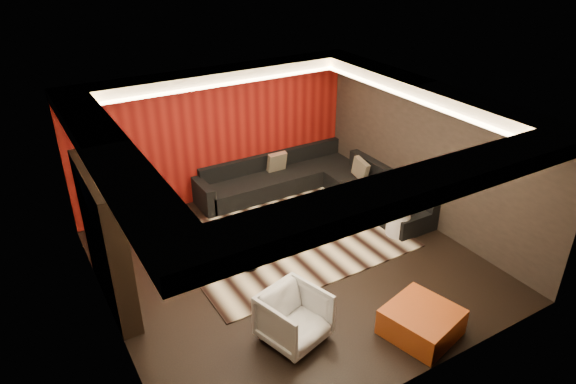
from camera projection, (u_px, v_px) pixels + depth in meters
floor at (291, 264)px, 8.93m from camera, size 6.00×6.00×0.02m
ceiling at (291, 108)px, 7.62m from camera, size 6.00×6.00×0.02m
wall_back at (216, 134)px, 10.56m from camera, size 6.00×0.02×2.80m
wall_left at (100, 245)px, 6.91m from camera, size 0.02×6.00×2.80m
wall_right at (428, 154)px, 9.64m from camera, size 0.02×6.00×2.80m
red_feature_wall at (217, 134)px, 10.53m from camera, size 5.98×0.05×2.78m
soffit_back at (218, 75)px, 9.73m from camera, size 6.00×0.60×0.22m
soffit_front at (418, 186)px, 5.62m from camera, size 6.00×0.60×0.22m
soffit_left at (108, 152)px, 6.45m from camera, size 0.60×4.80×0.22m
soffit_right at (424, 89)px, 8.90m from camera, size 0.60×4.80×0.22m
cove_back at (226, 84)px, 9.51m from camera, size 4.80×0.08×0.04m
cove_front at (397, 181)px, 5.92m from camera, size 4.80×0.08×0.04m
cove_left at (136, 153)px, 6.65m from camera, size 0.08×4.80×0.04m
cove_right at (409, 97)px, 8.78m from camera, size 0.08×4.80×0.04m
tv_surround at (105, 239)px, 7.58m from camera, size 0.30×2.00×2.20m
tv_screen at (112, 216)px, 7.49m from camera, size 0.04×1.30×0.80m
tv_shelf at (120, 259)px, 7.84m from camera, size 0.04×1.60×0.04m
rug at (289, 239)px, 9.60m from camera, size 4.04×3.05×0.02m
coffee_table at (291, 218)px, 10.05m from camera, size 1.56×1.56×0.21m
drum_stool at (248, 257)px, 8.72m from camera, size 0.44×0.44×0.40m
striped_pouf at (263, 232)px, 9.46m from camera, size 0.78×0.78×0.34m
white_side_table at (398, 222)px, 9.62m from camera, size 0.47×0.47×0.55m
orange_ottoman at (421, 322)px, 7.31m from camera, size 1.13×1.13×0.41m
armchair at (294, 317)px, 7.13m from camera, size 1.02×1.04×0.77m
sectional_sofa at (315, 185)px, 11.01m from camera, size 3.65×3.50×0.75m
throw_pillows at (344, 173)px, 10.72m from camera, size 1.70×2.73×0.50m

